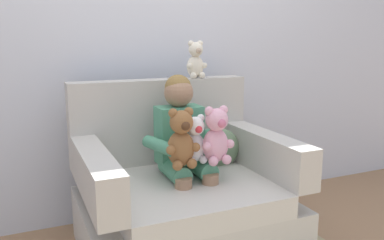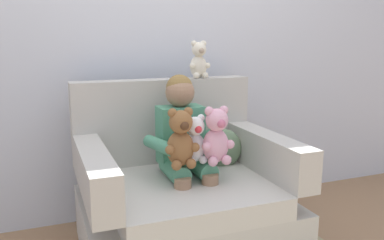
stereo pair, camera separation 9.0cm
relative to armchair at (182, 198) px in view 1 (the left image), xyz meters
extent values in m
cube|color=silver|center=(0.00, 0.63, 0.99)|extent=(6.00, 0.10, 2.60)
cube|color=#BCB7AD|center=(0.00, -0.04, -0.15)|extent=(1.14, 0.93, 0.32)
cube|color=beige|center=(0.00, -0.11, 0.07)|extent=(0.86, 0.79, 0.12)
cube|color=#BCB7AD|center=(0.00, 0.35, 0.40)|extent=(1.14, 0.14, 0.53)
cube|color=#BCB7AD|center=(-0.50, -0.11, 0.25)|extent=(0.14, 0.79, 0.23)
cube|color=#BCB7AD|center=(0.50, -0.11, 0.25)|extent=(0.14, 0.79, 0.23)
cube|color=#4C9370|center=(0.03, 0.10, 0.36)|extent=(0.26, 0.16, 0.34)
sphere|color=#9E7556|center=(0.03, 0.10, 0.61)|extent=(0.17, 0.17, 0.17)
sphere|color=olive|center=(0.03, 0.11, 0.63)|extent=(0.16, 0.16, 0.16)
cylinder|color=#4C9370|center=(-0.05, -0.03, 0.19)|extent=(0.11, 0.26, 0.11)
cylinder|color=#9E7556|center=(-0.05, -0.16, 0.04)|extent=(0.09, 0.09, 0.30)
cylinder|color=#4C9370|center=(0.11, -0.03, 0.19)|extent=(0.11, 0.26, 0.11)
cylinder|color=#9E7556|center=(0.11, -0.16, 0.04)|extent=(0.09, 0.09, 0.30)
cylinder|color=#4C9370|center=(-0.13, -0.02, 0.34)|extent=(0.13, 0.27, 0.07)
cylinder|color=#4C9370|center=(0.19, -0.02, 0.34)|extent=(0.13, 0.27, 0.07)
ellipsoid|color=#EAA8BC|center=(0.15, -0.13, 0.34)|extent=(0.15, 0.12, 0.19)
sphere|color=#EAA8BC|center=(0.15, -0.15, 0.48)|extent=(0.12, 0.12, 0.12)
sphere|color=#CC6684|center=(0.15, -0.20, 0.47)|extent=(0.05, 0.05, 0.05)
sphere|color=#EAA8BC|center=(0.11, -0.14, 0.53)|extent=(0.05, 0.05, 0.05)
sphere|color=#EAA8BC|center=(0.08, -0.17, 0.35)|extent=(0.05, 0.05, 0.05)
sphere|color=#EAA8BC|center=(0.11, -0.19, 0.27)|extent=(0.05, 0.05, 0.05)
sphere|color=#EAA8BC|center=(0.19, -0.14, 0.53)|extent=(0.05, 0.05, 0.05)
sphere|color=#EAA8BC|center=(0.22, -0.17, 0.35)|extent=(0.05, 0.05, 0.05)
sphere|color=#EAA8BC|center=(0.19, -0.19, 0.27)|extent=(0.05, 0.05, 0.05)
ellipsoid|color=brown|center=(-0.05, -0.13, 0.34)|extent=(0.15, 0.13, 0.19)
sphere|color=brown|center=(-0.05, -0.14, 0.48)|extent=(0.13, 0.13, 0.13)
sphere|color=#4C2D19|center=(-0.05, -0.19, 0.47)|extent=(0.05, 0.05, 0.05)
sphere|color=brown|center=(-0.10, -0.13, 0.53)|extent=(0.05, 0.05, 0.05)
sphere|color=brown|center=(-0.12, -0.16, 0.35)|extent=(0.05, 0.05, 0.05)
sphere|color=brown|center=(-0.09, -0.18, 0.27)|extent=(0.06, 0.06, 0.06)
sphere|color=brown|center=(-0.01, -0.13, 0.53)|extent=(0.05, 0.05, 0.05)
sphere|color=brown|center=(0.02, -0.16, 0.35)|extent=(0.05, 0.05, 0.05)
sphere|color=brown|center=(-0.01, -0.18, 0.27)|extent=(0.06, 0.06, 0.06)
ellipsoid|color=white|center=(0.04, -0.09, 0.32)|extent=(0.12, 0.11, 0.16)
sphere|color=white|center=(0.04, -0.10, 0.44)|extent=(0.11, 0.11, 0.11)
sphere|color=#DB333D|center=(0.04, -0.14, 0.44)|extent=(0.04, 0.04, 0.04)
sphere|color=white|center=(0.01, -0.09, 0.49)|extent=(0.04, 0.04, 0.04)
sphere|color=white|center=(-0.02, -0.12, 0.33)|extent=(0.04, 0.04, 0.04)
sphere|color=white|center=(0.01, -0.13, 0.26)|extent=(0.05, 0.05, 0.05)
sphere|color=white|center=(0.08, -0.09, 0.49)|extent=(0.04, 0.04, 0.04)
sphere|color=white|center=(0.10, -0.12, 0.33)|extent=(0.04, 0.04, 0.04)
sphere|color=white|center=(0.08, -0.13, 0.26)|extent=(0.05, 0.05, 0.05)
ellipsoid|color=silver|center=(0.24, 0.35, 0.73)|extent=(0.11, 0.09, 0.15)
sphere|color=silver|center=(0.24, 0.34, 0.84)|extent=(0.09, 0.09, 0.09)
sphere|color=tan|center=(0.24, 0.30, 0.84)|extent=(0.04, 0.04, 0.04)
sphere|color=silver|center=(0.21, 0.35, 0.88)|extent=(0.04, 0.04, 0.04)
sphere|color=silver|center=(0.19, 0.32, 0.74)|extent=(0.04, 0.04, 0.04)
sphere|color=silver|center=(0.21, 0.31, 0.68)|extent=(0.04, 0.04, 0.04)
sphere|color=silver|center=(0.27, 0.35, 0.88)|extent=(0.04, 0.04, 0.04)
sphere|color=silver|center=(0.29, 0.32, 0.74)|extent=(0.04, 0.04, 0.04)
sphere|color=silver|center=(0.27, 0.31, 0.68)|extent=(0.04, 0.04, 0.04)
ellipsoid|color=slate|center=(0.31, 0.13, 0.23)|extent=(0.28, 0.16, 0.26)
camera|label=1|loc=(-0.81, -2.01, 0.91)|focal=37.10mm
camera|label=2|loc=(-0.73, -2.05, 0.91)|focal=37.10mm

